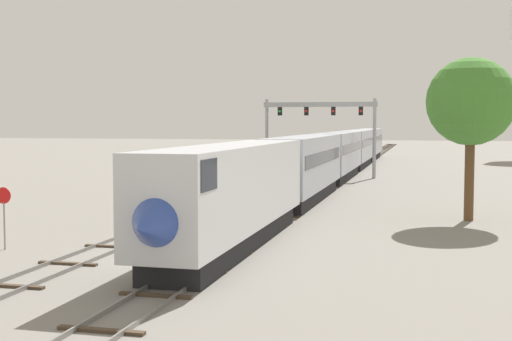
{
  "coord_description": "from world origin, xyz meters",
  "views": [
    {
      "loc": [
        10.69,
        -27.15,
        5.83
      ],
      "look_at": [
        1.0,
        12.0,
        3.0
      ],
      "focal_mm": 48.17,
      "sensor_mm": 36.0,
      "label": 1
    }
  ],
  "objects": [
    {
      "name": "track_main",
      "position": [
        2.0,
        60.0,
        0.07
      ],
      "size": [
        2.6,
        200.0,
        0.16
      ],
      "color": "slate",
      "rests_on": "ground"
    },
    {
      "name": "passenger_train",
      "position": [
        2.0,
        43.05,
        2.61
      ],
      "size": [
        3.04,
        98.93,
        4.8
      ],
      "color": "silver",
      "rests_on": "ground"
    },
    {
      "name": "stop_sign",
      "position": [
        -8.0,
        0.32,
        1.87
      ],
      "size": [
        0.76,
        0.08,
        2.88
      ],
      "color": "gray",
      "rests_on": "ground"
    },
    {
      "name": "track_near",
      "position": [
        -3.5,
        40.0,
        0.07
      ],
      "size": [
        2.6,
        160.0,
        0.16
      ],
      "color": "slate",
      "rests_on": "ground"
    },
    {
      "name": "signal_gantry",
      "position": [
        -0.25,
        45.1,
        6.08
      ],
      "size": [
        12.1,
        0.49,
        8.32
      ],
      "color": "#999BA0",
      "rests_on": "ground"
    },
    {
      "name": "ground_plane",
      "position": [
        0.0,
        0.0,
        0.0
      ],
      "size": [
        400.0,
        400.0,
        0.0
      ],
      "primitive_type": "plane",
      "color": "gray"
    },
    {
      "name": "trackside_tree_left",
      "position": [
        13.24,
        15.23,
        7.01
      ],
      "size": [
        5.2,
        5.2,
        9.66
      ],
      "color": "brown",
      "rests_on": "ground"
    }
  ]
}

